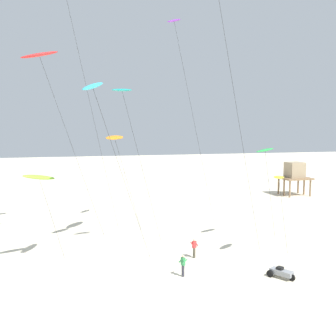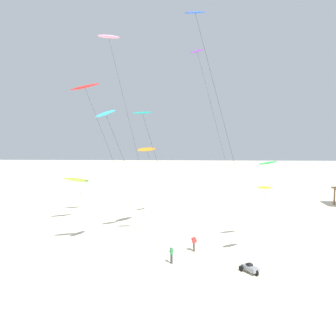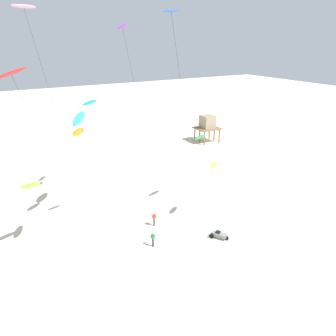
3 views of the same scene
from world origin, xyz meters
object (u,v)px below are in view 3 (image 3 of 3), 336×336
Objects in this scene: kite_teal at (90,104)px; kite_pink at (24,8)px; beach_buggy at (219,235)px; kite_green at (200,138)px; kite_orange at (78,132)px; kite_flyer_nearest at (153,239)px; kite_purple at (123,30)px; stilt_house at (207,124)px; kite_red at (11,74)px; kite_flyer_middle at (154,219)px; kite_lime at (32,186)px; kite_cyan at (79,119)px; kite_yellow at (214,165)px; kite_blue at (172,21)px.

kite_pink is at bearing 132.82° from kite_teal.
kite_green is at bearing 69.70° from beach_buggy.
beach_buggy is (10.33, -14.06, -9.67)m from kite_orange.
kite_green is at bearing 31.61° from kite_flyer_nearest.
kite_purple is 35.59m from stilt_house.
beach_buggy is (-3.09, -8.36, -8.48)m from kite_green.
kite_flyer_nearest reaches higher than beach_buggy.
stilt_house is (38.47, 19.89, -13.52)m from kite_red.
kite_flyer_middle is at bearing -135.84° from stilt_house.
kite_lime is 0.73× the size of kite_orange.
kite_purple is (-7.26, 5.58, 12.36)m from kite_green.
kite_purple is at bearing 0.33° from kite_pink.
kite_cyan reaches higher than kite_flyer_nearest.
kite_green is 14.63m from kite_orange.
kite_lime is 0.52× the size of kite_cyan.
kite_orange is at bearing 156.99° from kite_green.
kite_lime is (-0.18, -3.95, -10.11)m from kite_red.
kite_teal is 1.39× the size of kite_orange.
kite_pink is 1.07× the size of kite_purple.
kite_pink is (-16.57, 10.08, 16.28)m from kite_yellow.
kite_yellow is at bearing -125.27° from stilt_house.
kite_blue is 4.22× the size of stilt_house.
kite_pink is at bearing 123.51° from kite_flyer_nearest.
kite_blue reaches higher than kite_cyan.
kite_teal is 14.71m from kite_flyer_middle.
kite_lime is at bearing 172.84° from kite_flyer_middle.
kite_lime is at bearing -177.79° from kite_green.
kite_teal reaches higher than beach_buggy.
kite_lime is at bearing -136.84° from kite_orange.
kite_lime is at bearing -112.07° from kite_pink.
beach_buggy is (4.74, -6.00, -0.46)m from kite_flyer_middle.
kite_lime is 3.69× the size of beach_buggy.
kite_red reaches higher than kite_yellow.
kite_flyer_nearest is (7.74, -11.69, -22.35)m from kite_pink.
kite_purple reaches higher than kite_flyer_middle.
kite_cyan is 15.72m from kite_flyer_middle.
kite_green is 15.38m from kite_purple.
kite_pink is at bearing 136.62° from beach_buggy.
kite_flyer_middle is at bearing -7.16° from kite_lime.
beach_buggy is at bearing -43.38° from kite_pink.
kite_yellow is at bearing -23.61° from kite_teal.
kite_orange is 5.06× the size of beach_buggy.
stilt_house is 38.16m from beach_buggy.
kite_teal is (4.42, -4.77, -9.08)m from kite_pink.
kite_pink is 4.34× the size of stilt_house.
kite_green is 0.64× the size of kite_cyan.
kite_teal is at bearing 156.39° from kite_yellow.
kite_flyer_middle reaches higher than beach_buggy.
kite_cyan is at bearing 170.73° from kite_blue.
beach_buggy is (6.94, -2.18, -0.46)m from kite_flyer_nearest.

